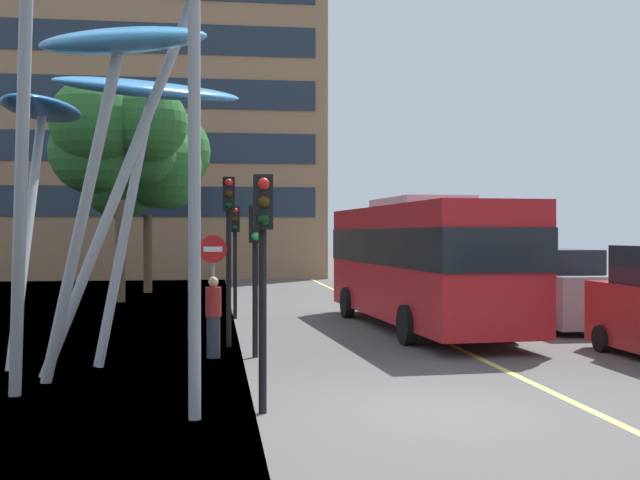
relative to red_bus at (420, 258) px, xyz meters
name	(u,v)px	position (x,y,z in m)	size (l,w,h in m)	color
ground	(394,416)	(-3.02, -9.96, -2.04)	(120.00, 240.00, 0.10)	#54514F
red_bus	(420,258)	(0.00, 0.00, 0.00)	(3.31, 10.92, 3.65)	red
leaf_sculpture	(18,41)	(-9.25, -6.17, 4.22)	(11.25, 11.35, 8.27)	#9EA0A5
traffic_light_kerb_near	(263,241)	(-4.96, -9.85, 0.56)	(0.28, 0.42, 3.52)	black
traffic_light_kerb_far	(255,247)	(-4.79, -4.52, 0.38)	(0.28, 0.42, 3.26)	black
traffic_light_island_mid	(229,225)	(-5.33, -2.82, 0.88)	(0.28, 0.42, 3.98)	black
traffic_light_opposite	(235,237)	(-5.02, 3.28, 0.55)	(0.28, 0.42, 3.50)	black
car_parked_far	(560,291)	(3.87, -0.53, -0.94)	(1.90, 4.03, 2.22)	gray
street_lamp	(218,25)	(-5.61, -10.01, 3.65)	(1.71, 0.44, 9.05)	gray
tree_pavement_near	(113,136)	(-9.54, 9.84, 4.41)	(5.36, 4.12, 8.56)	brown
tree_pavement_far	(148,164)	(-8.58, 14.69, 3.77)	(5.71, 5.67, 8.28)	brown
pedestrian	(213,317)	(-5.68, -4.38, -1.12)	(0.34, 0.34, 1.74)	#2D3342
no_entry_sign	(213,276)	(-5.69, -4.27, -0.25)	(0.60, 0.12, 2.63)	gray
backdrop_building	(122,81)	(-11.48, 30.43, 10.38)	(24.84, 11.95, 24.74)	#936B4C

